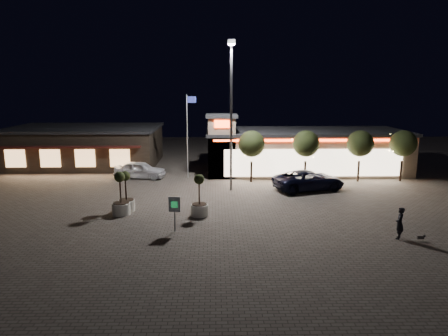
{
  "coord_description": "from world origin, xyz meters",
  "views": [
    {
      "loc": [
        0.69,
        -25.05,
        8.64
      ],
      "look_at": [
        1.36,
        6.0,
        2.34
      ],
      "focal_mm": 32.0,
      "sensor_mm": 36.0,
      "label": 1
    }
  ],
  "objects_px": {
    "planter_left": "(126,199)",
    "valet_sign": "(174,207)",
    "white_sedan": "(140,170)",
    "pedestrian": "(400,223)",
    "planter_mid": "(121,202)",
    "pickup_truck": "(309,180)"
  },
  "relations": [
    {
      "from": "pedestrian",
      "to": "valet_sign",
      "type": "distance_m",
      "value": 13.22
    },
    {
      "from": "valet_sign",
      "to": "planter_left",
      "type": "bearing_deg",
      "value": 132.41
    },
    {
      "from": "pedestrian",
      "to": "planter_mid",
      "type": "relative_size",
      "value": 0.62
    },
    {
      "from": "pickup_truck",
      "to": "white_sedan",
      "type": "bearing_deg",
      "value": 56.83
    },
    {
      "from": "pickup_truck",
      "to": "planter_left",
      "type": "bearing_deg",
      "value": 95.68
    },
    {
      "from": "pedestrian",
      "to": "white_sedan",
      "type": "bearing_deg",
      "value": -102.48
    },
    {
      "from": "planter_mid",
      "to": "valet_sign",
      "type": "bearing_deg",
      "value": -39.69
    },
    {
      "from": "white_sedan",
      "to": "pedestrian",
      "type": "bearing_deg",
      "value": -124.85
    },
    {
      "from": "pedestrian",
      "to": "valet_sign",
      "type": "height_order",
      "value": "valet_sign"
    },
    {
      "from": "pedestrian",
      "to": "planter_mid",
      "type": "distance_m",
      "value": 17.81
    },
    {
      "from": "planter_left",
      "to": "valet_sign",
      "type": "xyz_separation_m",
      "value": [
        3.85,
        -4.21,
        0.63
      ]
    },
    {
      "from": "white_sedan",
      "to": "valet_sign",
      "type": "relative_size",
      "value": 2.25
    },
    {
      "from": "white_sedan",
      "to": "planter_mid",
      "type": "height_order",
      "value": "planter_mid"
    },
    {
      "from": "pedestrian",
      "to": "valet_sign",
      "type": "bearing_deg",
      "value": -66.98
    },
    {
      "from": "white_sedan",
      "to": "valet_sign",
      "type": "bearing_deg",
      "value": -154.72
    },
    {
      "from": "pickup_truck",
      "to": "planter_mid",
      "type": "relative_size",
      "value": 2.02
    },
    {
      "from": "pickup_truck",
      "to": "white_sedan",
      "type": "distance_m",
      "value": 16.02
    },
    {
      "from": "white_sedan",
      "to": "pedestrian",
      "type": "relative_size",
      "value": 2.61
    },
    {
      "from": "white_sedan",
      "to": "planter_left",
      "type": "xyz_separation_m",
      "value": [
        0.95,
        -10.42,
        0.06
      ]
    },
    {
      "from": "planter_left",
      "to": "planter_mid",
      "type": "height_order",
      "value": "planter_mid"
    },
    {
      "from": "pickup_truck",
      "to": "planter_mid",
      "type": "distance_m",
      "value": 15.87
    },
    {
      "from": "pickup_truck",
      "to": "pedestrian",
      "type": "distance_m",
      "value": 11.6
    }
  ]
}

